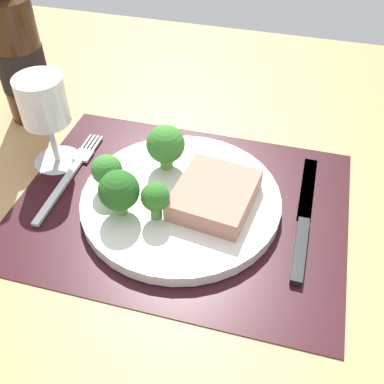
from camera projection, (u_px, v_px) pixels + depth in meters
ground_plane at (181, 214)px, 61.92cm from camera, size 140.00×110.00×3.00cm
placemat at (181, 205)px, 60.78cm from camera, size 42.88×32.82×0.30cm
plate at (181, 200)px, 60.13cm from camera, size 25.97×25.97×1.60cm
steak at (214, 195)px, 57.78cm from camera, size 10.64×11.84×2.68cm
broccoli_near_steak at (166, 145)px, 61.22cm from camera, size 5.18×5.18×6.49cm
broccoli_near_fork at (155, 198)px, 54.82cm from camera, size 3.52×3.52×5.09cm
broccoli_center at (107, 170)px, 58.62cm from camera, size 3.98×3.98×5.11cm
broccoli_back_left at (119, 191)px, 54.96cm from camera, size 5.00×5.00×6.25cm
fork at (70, 175)px, 64.62cm from camera, size 2.40×19.20×0.50cm
knife at (303, 223)px, 57.86cm from camera, size 1.80×23.00×0.80cm
wine_bottle at (20, 58)px, 69.29cm from camera, size 7.28×7.28×29.34cm
wine_glass at (44, 107)px, 61.21cm from camera, size 6.77×6.77×13.60cm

